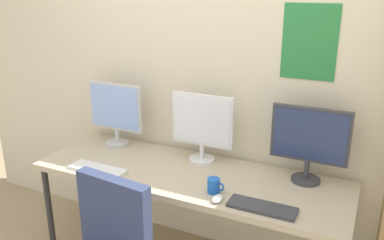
# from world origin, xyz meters

# --- Properties ---
(wall_back) EXTENTS (4.47, 0.11, 2.60)m
(wall_back) POSITION_xyz_m (0.00, 1.02, 1.30)
(wall_back) COLOR beige
(wall_back) RESTS_ON ground_plane
(desk) EXTENTS (2.07, 0.68, 0.74)m
(desk) POSITION_xyz_m (0.00, 0.60, 0.69)
(desk) COLOR tan
(desk) RESTS_ON ground_plane
(monitor_left) EXTENTS (0.45, 0.18, 0.48)m
(monitor_left) POSITION_xyz_m (-0.71, 0.81, 1.01)
(monitor_left) COLOR silver
(monitor_left) RESTS_ON desk
(monitor_center) EXTENTS (0.44, 0.18, 0.48)m
(monitor_center) POSITION_xyz_m (0.00, 0.81, 1.00)
(monitor_center) COLOR silver
(monitor_center) RESTS_ON desk
(monitor_right) EXTENTS (0.47, 0.18, 0.48)m
(monitor_right) POSITION_xyz_m (0.71, 0.81, 1.01)
(monitor_right) COLOR #38383D
(monitor_right) RESTS_ON desk
(keyboard_left) EXTENTS (0.40, 0.13, 0.02)m
(keyboard_left) POSITION_xyz_m (-0.56, 0.37, 0.75)
(keyboard_left) COLOR silver
(keyboard_left) RESTS_ON desk
(keyboard_right) EXTENTS (0.38, 0.13, 0.02)m
(keyboard_right) POSITION_xyz_m (0.56, 0.37, 0.75)
(keyboard_right) COLOR #38383D
(keyboard_right) RESTS_ON desk
(computer_mouse) EXTENTS (0.06, 0.10, 0.03)m
(computer_mouse) POSITION_xyz_m (0.31, 0.34, 0.76)
(computer_mouse) COLOR silver
(computer_mouse) RESTS_ON desk
(coffee_mug) EXTENTS (0.11, 0.08, 0.09)m
(coffee_mug) POSITION_xyz_m (0.25, 0.43, 0.79)
(coffee_mug) COLOR blue
(coffee_mug) RESTS_ON desk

